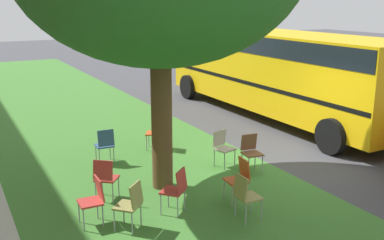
{
  "coord_description": "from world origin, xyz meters",
  "views": [
    {
      "loc": [
        -8.2,
        6.97,
        3.93
      ],
      "look_at": [
        1.26,
        1.88,
        1.12
      ],
      "focal_mm": 43.12,
      "sensor_mm": 36.0,
      "label": 1
    }
  ],
  "objects_px": {
    "chair_4": "(156,130)",
    "chair_0": "(246,194)",
    "chair_7": "(239,176)",
    "chair_8": "(105,176)",
    "school_bus": "(276,66)",
    "chair_2": "(223,145)",
    "chair_1": "(94,197)",
    "chair_9": "(251,150)",
    "chair_6": "(105,143)",
    "chair_3": "(176,188)",
    "chair_5": "(131,202)"
  },
  "relations": [
    {
      "from": "chair_3",
      "to": "chair_5",
      "type": "xyz_separation_m",
      "value": [
        -0.21,
        0.98,
        0.0
      ]
    },
    {
      "from": "chair_0",
      "to": "school_bus",
      "type": "height_order",
      "value": "school_bus"
    },
    {
      "from": "chair_3",
      "to": "chair_8",
      "type": "height_order",
      "value": "same"
    },
    {
      "from": "chair_6",
      "to": "chair_8",
      "type": "bearing_deg",
      "value": 162.19
    },
    {
      "from": "chair_0",
      "to": "chair_5",
      "type": "xyz_separation_m",
      "value": [
        0.64,
        1.96,
        0.0
      ]
    },
    {
      "from": "chair_9",
      "to": "chair_3",
      "type": "bearing_deg",
      "value": 115.0
    },
    {
      "from": "chair_0",
      "to": "chair_1",
      "type": "bearing_deg",
      "value": 65.06
    },
    {
      "from": "chair_0",
      "to": "chair_8",
      "type": "bearing_deg",
      "value": 43.91
    },
    {
      "from": "chair_5",
      "to": "chair_9",
      "type": "relative_size",
      "value": 1.0
    },
    {
      "from": "chair_3",
      "to": "chair_0",
      "type": "bearing_deg",
      "value": -130.98
    },
    {
      "from": "school_bus",
      "to": "chair_4",
      "type": "bearing_deg",
      "value": 105.82
    },
    {
      "from": "chair_5",
      "to": "chair_8",
      "type": "xyz_separation_m",
      "value": [
        1.41,
        0.01,
        0.0
      ]
    },
    {
      "from": "chair_4",
      "to": "chair_9",
      "type": "xyz_separation_m",
      "value": [
        -2.56,
        -1.28,
        0.0
      ]
    },
    {
      "from": "chair_3",
      "to": "school_bus",
      "type": "distance_m",
      "value": 8.3
    },
    {
      "from": "school_bus",
      "to": "chair_1",
      "type": "bearing_deg",
      "value": 121.95
    },
    {
      "from": "chair_8",
      "to": "chair_2",
      "type": "bearing_deg",
      "value": -79.25
    },
    {
      "from": "chair_4",
      "to": "chair_0",
      "type": "bearing_deg",
      "value": 176.51
    },
    {
      "from": "chair_9",
      "to": "chair_6",
      "type": "bearing_deg",
      "value": 53.51
    },
    {
      "from": "chair_9",
      "to": "school_bus",
      "type": "relative_size",
      "value": 0.08
    },
    {
      "from": "chair_1",
      "to": "chair_2",
      "type": "height_order",
      "value": "same"
    },
    {
      "from": "chair_3",
      "to": "chair_8",
      "type": "relative_size",
      "value": 1.0
    },
    {
      "from": "chair_1",
      "to": "chair_7",
      "type": "bearing_deg",
      "value": -97.65
    },
    {
      "from": "chair_7",
      "to": "chair_2",
      "type": "bearing_deg",
      "value": -22.51
    },
    {
      "from": "chair_1",
      "to": "chair_3",
      "type": "height_order",
      "value": "same"
    },
    {
      "from": "chair_5",
      "to": "school_bus",
      "type": "relative_size",
      "value": 0.08
    },
    {
      "from": "chair_6",
      "to": "chair_8",
      "type": "distance_m",
      "value": 2.21
    },
    {
      "from": "chair_6",
      "to": "chair_9",
      "type": "relative_size",
      "value": 1.0
    },
    {
      "from": "chair_2",
      "to": "chair_4",
      "type": "xyz_separation_m",
      "value": [
        1.96,
        0.88,
        0.0
      ]
    },
    {
      "from": "chair_7",
      "to": "chair_8",
      "type": "xyz_separation_m",
      "value": [
        1.28,
        2.35,
        0.0
      ]
    },
    {
      "from": "chair_3",
      "to": "chair_5",
      "type": "height_order",
      "value": "same"
    },
    {
      "from": "chair_1",
      "to": "chair_8",
      "type": "distance_m",
      "value": 1.03
    },
    {
      "from": "chair_0",
      "to": "chair_6",
      "type": "distance_m",
      "value": 4.35
    },
    {
      "from": "chair_5",
      "to": "chair_2",
      "type": "bearing_deg",
      "value": -57.33
    },
    {
      "from": "chair_7",
      "to": "school_bus",
      "type": "relative_size",
      "value": 0.08
    },
    {
      "from": "chair_0",
      "to": "chair_2",
      "type": "relative_size",
      "value": 1.0
    },
    {
      "from": "chair_0",
      "to": "school_bus",
      "type": "bearing_deg",
      "value": -41.69
    },
    {
      "from": "chair_2",
      "to": "chair_6",
      "type": "xyz_separation_m",
      "value": [
        1.51,
        2.45,
        0.0
      ]
    },
    {
      "from": "chair_6",
      "to": "chair_9",
      "type": "distance_m",
      "value": 3.55
    },
    {
      "from": "chair_1",
      "to": "chair_2",
      "type": "distance_m",
      "value": 3.92
    },
    {
      "from": "chair_4",
      "to": "chair_6",
      "type": "relative_size",
      "value": 1.0
    },
    {
      "from": "chair_0",
      "to": "school_bus",
      "type": "relative_size",
      "value": 0.08
    },
    {
      "from": "chair_7",
      "to": "chair_9",
      "type": "height_order",
      "value": "same"
    },
    {
      "from": "chair_0",
      "to": "chair_8",
      "type": "distance_m",
      "value": 2.84
    },
    {
      "from": "chair_3",
      "to": "school_bus",
      "type": "bearing_deg",
      "value": -50.78
    },
    {
      "from": "chair_0",
      "to": "chair_5",
      "type": "relative_size",
      "value": 1.0
    },
    {
      "from": "chair_3",
      "to": "chair_1",
      "type": "bearing_deg",
      "value": 78.73
    },
    {
      "from": "chair_5",
      "to": "chair_0",
      "type": "bearing_deg",
      "value": -108.0
    },
    {
      "from": "chair_1",
      "to": "school_bus",
      "type": "distance_m",
      "value": 9.33
    },
    {
      "from": "chair_0",
      "to": "chair_4",
      "type": "bearing_deg",
      "value": -3.49
    },
    {
      "from": "chair_7",
      "to": "chair_9",
      "type": "xyz_separation_m",
      "value": [
        1.27,
        -1.18,
        0.0
      ]
    }
  ]
}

